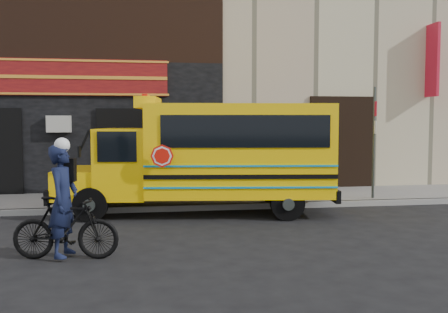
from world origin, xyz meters
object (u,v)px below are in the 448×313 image
sign_pole (374,140)px  bicycle (66,228)px  school_bus (212,154)px  cyclist (63,203)px

sign_pole → bicycle: (-7.72, -4.65, -1.27)m
school_bus → cyclist: school_bus is taller
sign_pole → cyclist: (-7.75, -4.62, -0.86)m
sign_pole → bicycle: 9.10m
bicycle → cyclist: size_ratio=0.94×
sign_pole → bicycle: sign_pole is taller
school_bus → sign_pole: (4.73, 0.84, 0.30)m
cyclist → bicycle: bearing=-125.5°
school_bus → sign_pole: bearing=10.0°
sign_pole → cyclist: sign_pole is taller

